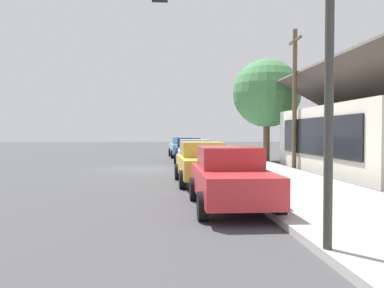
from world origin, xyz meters
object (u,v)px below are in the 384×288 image
car_cherry (230,177)px  fire_hydrant_red (206,153)px  shade_tree (267,94)px  utility_pole_wooden (295,96)px  car_skyblue (182,147)px  car_mustard (202,162)px  car_silver (196,154)px  car_navy (189,150)px  traffic_light_main (262,33)px

car_cherry → fire_hydrant_red: car_cherry is taller
shade_tree → utility_pole_wooden: size_ratio=0.93×
car_skyblue → fire_hydrant_red: 3.74m
fire_hydrant_red → car_mustard: bearing=-7.0°
car_silver → utility_pole_wooden: utility_pole_wooden is taller
car_navy → fire_hydrant_red: bearing=146.6°
car_cherry → fire_hydrant_red: 18.07m
shade_tree → car_skyblue: bearing=-130.9°
car_navy → car_cherry: bearing=2.8°
car_skyblue → utility_pole_wooden: size_ratio=0.62×
utility_pole_wooden → car_cherry: bearing=-26.3°
car_navy → car_mustard: (11.07, -0.25, 0.00)m
car_mustard → utility_pole_wooden: utility_pole_wooden is taller
traffic_light_main → shade_tree: bearing=164.8°
traffic_light_main → utility_pole_wooden: size_ratio=0.69×
traffic_light_main → car_cherry: bearing=176.3°
car_navy → car_silver: size_ratio=0.91×
car_mustard → utility_pole_wooden: (-5.77, 5.59, 3.11)m
car_cherry → traffic_light_main: size_ratio=0.84×
car_silver → car_cherry: bearing=1.3°
car_cherry → utility_pole_wooden: bearing=154.1°
car_navy → car_mustard: size_ratio=0.99×
car_silver → shade_tree: shade_tree is taller
car_skyblue → car_cherry: same height
car_silver → car_skyblue: bearing=-178.1°
car_skyblue → traffic_light_main: 25.84m
car_mustard → traffic_light_main: bearing=-1.6°
car_mustard → car_cherry: size_ratio=1.03×
shade_tree → traffic_light_main: size_ratio=1.33×
car_silver → fire_hydrant_red: bearing=170.8°
shade_tree → traffic_light_main: (20.92, -5.67, -1.12)m
car_mustard → fire_hydrant_red: 13.00m
car_navy → traffic_light_main: size_ratio=0.85×
car_silver → car_mustard: size_ratio=1.09×
car_mustard → fire_hydrant_red: bearing=171.8°
car_silver → fire_hydrant_red: (-7.47, 1.39, -0.32)m
car_skyblue → car_navy: same height
car_skyblue → fire_hydrant_red: car_skyblue is taller
car_navy → traffic_light_main: bearing=2.1°
car_navy → shade_tree: 6.58m
car_skyblue → car_navy: bearing=-0.4°
car_skyblue → car_silver: bearing=-1.5°
car_silver → shade_tree: (-6.11, 5.40, 3.80)m
car_skyblue → fire_hydrant_red: size_ratio=6.51×
utility_pole_wooden → fire_hydrant_red: utility_pole_wooden is taller
car_silver → utility_pole_wooden: bearing=95.0°
car_cherry → car_silver: bearing=-179.6°
car_navy → fire_hydrant_red: (-1.82, 1.34, -0.32)m
traffic_light_main → utility_pole_wooden: bearing=159.5°
car_navy → utility_pole_wooden: (5.30, 5.34, 3.12)m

